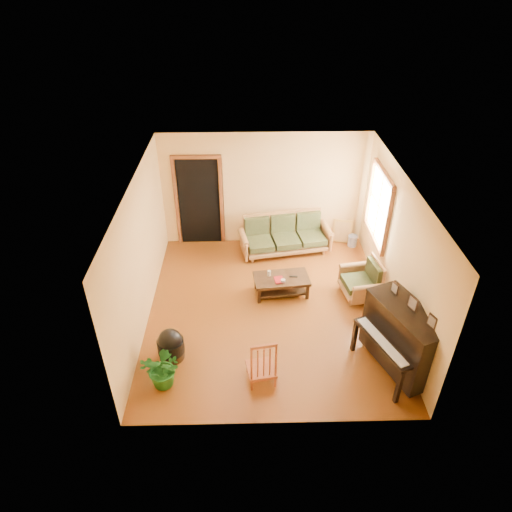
{
  "coord_description": "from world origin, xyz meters",
  "views": [
    {
      "loc": [
        -0.4,
        -6.61,
        5.7
      ],
      "look_at": [
        -0.24,
        0.2,
        1.1
      ],
      "focal_mm": 32.0,
      "sensor_mm": 36.0,
      "label": 1
    }
  ],
  "objects_px": {
    "coffee_table": "(281,285)",
    "ceramic_crock": "(352,241)",
    "sofa": "(286,235)",
    "red_chair": "(261,358)",
    "piano": "(402,339)",
    "armchair": "(360,279)",
    "footstool": "(171,348)",
    "potted_plant": "(164,368)"
  },
  "relations": [
    {
      "from": "footstool",
      "to": "red_chair",
      "type": "distance_m",
      "value": 1.59
    },
    {
      "from": "armchair",
      "to": "piano",
      "type": "distance_m",
      "value": 1.88
    },
    {
      "from": "red_chair",
      "to": "footstool",
      "type": "bearing_deg",
      "value": 150.93
    },
    {
      "from": "piano",
      "to": "armchair",
      "type": "bearing_deg",
      "value": 75.28
    },
    {
      "from": "footstool",
      "to": "piano",
      "type": "bearing_deg",
      "value": -4.5
    },
    {
      "from": "ceramic_crock",
      "to": "piano",
      "type": "bearing_deg",
      "value": -90.19
    },
    {
      "from": "sofa",
      "to": "armchair",
      "type": "relative_size",
      "value": 2.52
    },
    {
      "from": "ceramic_crock",
      "to": "potted_plant",
      "type": "relative_size",
      "value": 0.37
    },
    {
      "from": "ceramic_crock",
      "to": "potted_plant",
      "type": "height_order",
      "value": "potted_plant"
    },
    {
      "from": "coffee_table",
      "to": "sofa",
      "type": "bearing_deg",
      "value": 82.62
    },
    {
      "from": "coffee_table",
      "to": "piano",
      "type": "distance_m",
      "value": 2.65
    },
    {
      "from": "footstool",
      "to": "potted_plant",
      "type": "relative_size",
      "value": 0.63
    },
    {
      "from": "sofa",
      "to": "piano",
      "type": "distance_m",
      "value": 3.8
    },
    {
      "from": "ceramic_crock",
      "to": "sofa",
      "type": "bearing_deg",
      "value": -172.4
    },
    {
      "from": "armchair",
      "to": "footstool",
      "type": "xyz_separation_m",
      "value": [
        -3.47,
        -1.56,
        -0.18
      ]
    },
    {
      "from": "coffee_table",
      "to": "red_chair",
      "type": "height_order",
      "value": "red_chair"
    },
    {
      "from": "coffee_table",
      "to": "ceramic_crock",
      "type": "relative_size",
      "value": 4.06
    },
    {
      "from": "armchair",
      "to": "footstool",
      "type": "height_order",
      "value": "armchair"
    },
    {
      "from": "footstool",
      "to": "potted_plant",
      "type": "distance_m",
      "value": 0.6
    },
    {
      "from": "red_chair",
      "to": "coffee_table",
      "type": "bearing_deg",
      "value": 67.98
    },
    {
      "from": "sofa",
      "to": "piano",
      "type": "xyz_separation_m",
      "value": [
        1.55,
        -3.46,
        0.18
      ]
    },
    {
      "from": "sofa",
      "to": "footstool",
      "type": "bearing_deg",
      "value": -134.41
    },
    {
      "from": "piano",
      "to": "footstool",
      "type": "relative_size",
      "value": 3.08
    },
    {
      "from": "footstool",
      "to": "red_chair",
      "type": "height_order",
      "value": "red_chair"
    },
    {
      "from": "piano",
      "to": "red_chair",
      "type": "xyz_separation_m",
      "value": [
        -2.22,
        -0.22,
        -0.14
      ]
    },
    {
      "from": "red_chair",
      "to": "potted_plant",
      "type": "bearing_deg",
      "value": 172.62
    },
    {
      "from": "sofa",
      "to": "footstool",
      "type": "distance_m",
      "value": 3.83
    },
    {
      "from": "ceramic_crock",
      "to": "potted_plant",
      "type": "xyz_separation_m",
      "value": [
        -3.73,
        -3.96,
        0.22
      ]
    },
    {
      "from": "red_chair",
      "to": "potted_plant",
      "type": "xyz_separation_m",
      "value": [
        -1.5,
        -0.07,
        -0.11
      ]
    },
    {
      "from": "potted_plant",
      "to": "footstool",
      "type": "bearing_deg",
      "value": 87.72
    },
    {
      "from": "armchair",
      "to": "piano",
      "type": "bearing_deg",
      "value": -92.35
    },
    {
      "from": "ceramic_crock",
      "to": "red_chair",
      "type": "bearing_deg",
      "value": -119.81
    },
    {
      "from": "coffee_table",
      "to": "armchair",
      "type": "distance_m",
      "value": 1.54
    },
    {
      "from": "armchair",
      "to": "piano",
      "type": "height_order",
      "value": "piano"
    },
    {
      "from": "potted_plant",
      "to": "sofa",
      "type": "bearing_deg",
      "value": 59.97
    },
    {
      "from": "sofa",
      "to": "red_chair",
      "type": "xyz_separation_m",
      "value": [
        -0.66,
        -3.68,
        0.04
      ]
    },
    {
      "from": "armchair",
      "to": "red_chair",
      "type": "bearing_deg",
      "value": -143.15
    },
    {
      "from": "ceramic_crock",
      "to": "potted_plant",
      "type": "distance_m",
      "value": 5.45
    },
    {
      "from": "sofa",
      "to": "red_chair",
      "type": "bearing_deg",
      "value": -110.55
    },
    {
      "from": "sofa",
      "to": "footstool",
      "type": "relative_size",
      "value": 4.45
    },
    {
      "from": "piano",
      "to": "sofa",
      "type": "bearing_deg",
      "value": 92.42
    },
    {
      "from": "sofa",
      "to": "coffee_table",
      "type": "relative_size",
      "value": 1.86
    }
  ]
}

